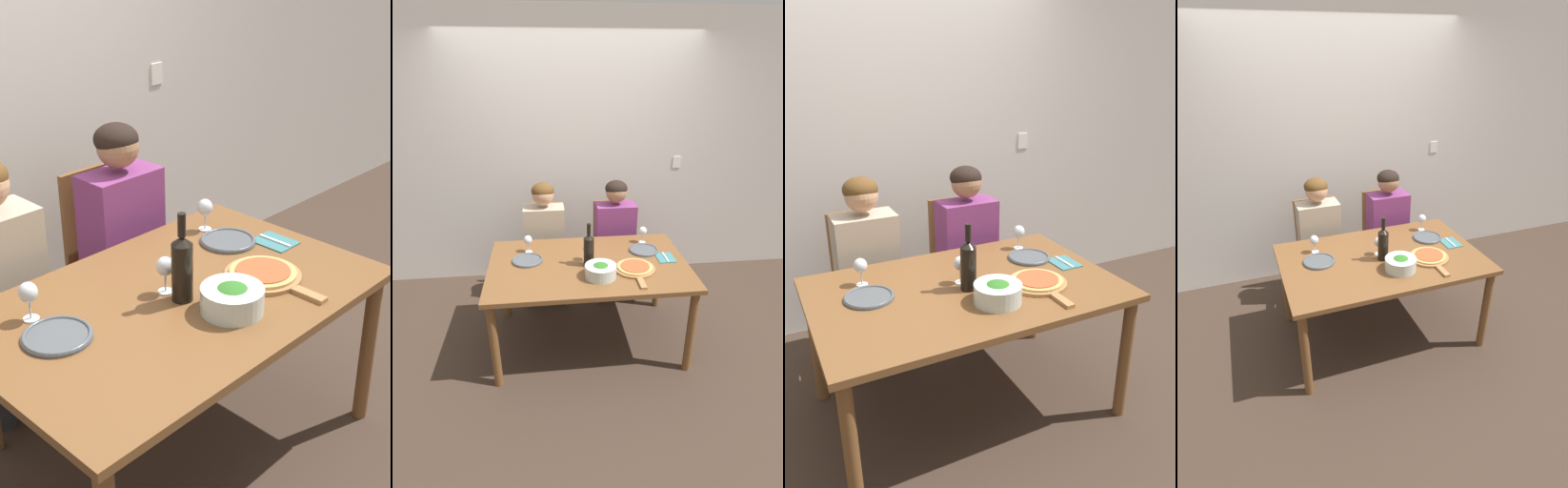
# 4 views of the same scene
# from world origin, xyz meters

# --- Properties ---
(ground_plane) EXTENTS (40.00, 40.00, 0.00)m
(ground_plane) POSITION_xyz_m (0.00, 0.00, 0.00)
(ground_plane) COLOR #3D2D23
(back_wall) EXTENTS (10.00, 0.06, 2.70)m
(back_wall) POSITION_xyz_m (0.00, 1.28, 1.35)
(back_wall) COLOR silver
(back_wall) RESTS_ON ground
(dining_table) EXTENTS (1.58, 1.01, 0.75)m
(dining_table) POSITION_xyz_m (0.00, 0.00, 0.67)
(dining_table) COLOR brown
(dining_table) RESTS_ON ground
(chair_left) EXTENTS (0.42, 0.42, 0.96)m
(chair_left) POSITION_xyz_m (-0.34, 0.83, 0.51)
(chair_left) COLOR brown
(chair_left) RESTS_ON ground
(chair_right) EXTENTS (0.42, 0.42, 0.96)m
(chair_right) POSITION_xyz_m (0.35, 0.83, 0.51)
(chair_right) COLOR brown
(chair_right) RESTS_ON ground
(person_woman) EXTENTS (0.47, 0.51, 1.22)m
(person_woman) POSITION_xyz_m (-0.34, 0.71, 0.73)
(person_woman) COLOR #28282D
(person_woman) RESTS_ON ground
(person_man) EXTENTS (0.47, 0.51, 1.22)m
(person_man) POSITION_xyz_m (0.35, 0.71, 0.73)
(person_man) COLOR #28282D
(person_man) RESTS_ON ground
(wine_bottle) EXTENTS (0.08, 0.08, 0.35)m
(wine_bottle) POSITION_xyz_m (0.00, -0.04, 0.90)
(wine_bottle) COLOR black
(wine_bottle) RESTS_ON dining_table
(broccoli_bowl) EXTENTS (0.24, 0.24, 0.11)m
(broccoli_bowl) POSITION_xyz_m (0.07, -0.23, 0.81)
(broccoli_bowl) COLOR silver
(broccoli_bowl) RESTS_ON dining_table
(dinner_plate_left) EXTENTS (0.25, 0.25, 0.02)m
(dinner_plate_left) POSITION_xyz_m (-0.48, 0.09, 0.76)
(dinner_plate_left) COLOR #4C5156
(dinner_plate_left) RESTS_ON dining_table
(dinner_plate_right) EXTENTS (0.25, 0.25, 0.02)m
(dinner_plate_right) POSITION_xyz_m (0.49, 0.17, 0.76)
(dinner_plate_right) COLOR #4C5156
(dinner_plate_right) RESTS_ON dining_table
(pizza_on_board) EXTENTS (0.31, 0.45, 0.04)m
(pizza_on_board) POSITION_xyz_m (0.35, -0.16, 0.77)
(pizza_on_board) COLOR #9E7042
(pizza_on_board) RESTS_ON dining_table
(wine_glass_left) EXTENTS (0.07, 0.07, 0.15)m
(wine_glass_left) POSITION_xyz_m (-0.48, 0.26, 0.86)
(wine_glass_left) COLOR silver
(wine_glass_left) RESTS_ON dining_table
(wine_glass_right) EXTENTS (0.07, 0.07, 0.15)m
(wine_glass_right) POSITION_xyz_m (0.52, 0.33, 0.86)
(wine_glass_right) COLOR silver
(wine_glass_right) RESTS_ON dining_table
(wine_glass_centre) EXTENTS (0.07, 0.07, 0.15)m
(wine_glass_centre) POSITION_xyz_m (-0.01, 0.05, 0.86)
(wine_glass_centre) COLOR silver
(wine_glass_centre) RESTS_ON dining_table
(fork_on_napkin) EXTENTS (0.14, 0.18, 0.01)m
(fork_on_napkin) POSITION_xyz_m (0.64, 0.02, 0.76)
(fork_on_napkin) COLOR #387075
(fork_on_napkin) RESTS_ON dining_table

